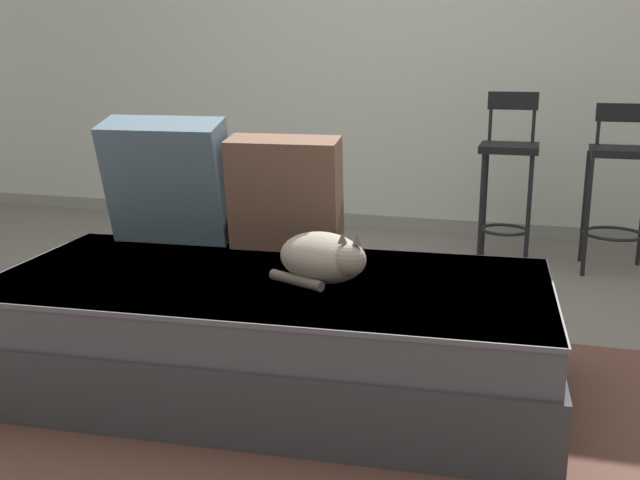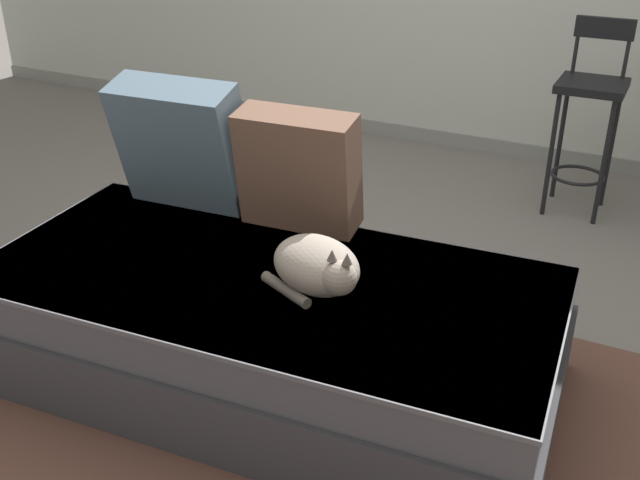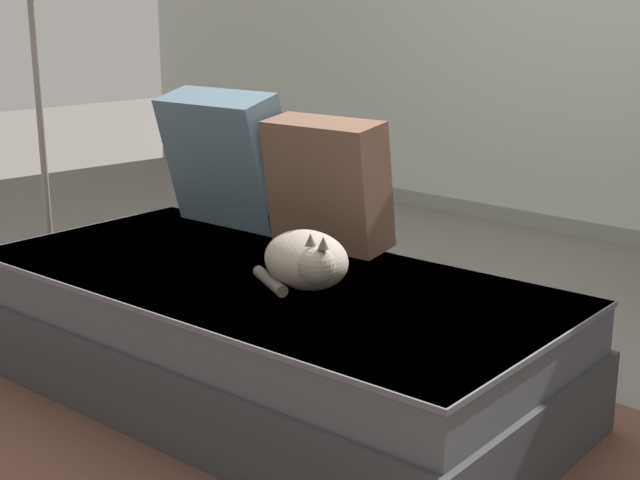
# 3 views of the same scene
# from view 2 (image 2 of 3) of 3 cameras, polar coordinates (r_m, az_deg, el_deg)

# --- Properties ---
(ground_plane) EXTENTS (16.00, 16.00, 0.00)m
(ground_plane) POSITION_cam_2_polar(r_m,az_deg,el_deg) (3.01, 0.00, -6.13)
(ground_plane) COLOR #66605B
(ground_plane) RESTS_ON ground
(wall_baseboard_trim) EXTENTS (8.00, 0.02, 0.09)m
(wall_baseboard_trim) POSITION_cam_2_polar(r_m,az_deg,el_deg) (4.86, 11.76, 7.26)
(wall_baseboard_trim) COLOR gray
(wall_baseboard_trim) RESTS_ON ground
(area_rug) EXTENTS (2.65, 2.05, 0.01)m
(area_rug) POSITION_cam_2_polar(r_m,az_deg,el_deg) (2.53, -7.34, -13.82)
(area_rug) COLOR brown
(area_rug) RESTS_ON ground
(couch) EXTENTS (2.01, 1.08, 0.41)m
(couch) POSITION_cam_2_polar(r_m,az_deg,el_deg) (2.60, -3.97, -6.56)
(couch) COLOR #353539
(couch) RESTS_ON ground
(throw_pillow_corner) EXTENTS (0.51, 0.33, 0.52)m
(throw_pillow_corner) POSITION_cam_2_polar(r_m,az_deg,el_deg) (2.93, -10.46, 7.20)
(throw_pillow_corner) COLOR #4C6070
(throw_pillow_corner) RESTS_ON couch
(throw_pillow_middle) EXTENTS (0.45, 0.24, 0.45)m
(throw_pillow_middle) POSITION_cam_2_polar(r_m,az_deg,el_deg) (2.72, -1.66, 5.33)
(throw_pillow_middle) COLOR brown
(throw_pillow_middle) RESTS_ON couch
(cat) EXTENTS (0.39, 0.35, 0.20)m
(cat) POSITION_cam_2_polar(r_m,az_deg,el_deg) (2.36, -0.17, -2.02)
(cat) COLOR gray
(cat) RESTS_ON couch
(bar_stool_near_window) EXTENTS (0.32, 0.32, 0.96)m
(bar_stool_near_window) POSITION_cam_2_polar(r_m,az_deg,el_deg) (3.98, 19.81, 9.51)
(bar_stool_near_window) COLOR black
(bar_stool_near_window) RESTS_ON ground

